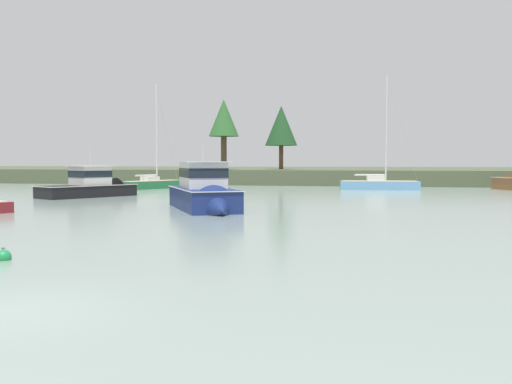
% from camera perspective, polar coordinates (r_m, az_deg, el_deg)
% --- Properties ---
extents(ground_plane, '(495.02, 495.02, 0.00)m').
position_cam_1_polar(ground_plane, '(13.58, -22.74, -10.63)').
color(ground_plane, gray).
extents(far_shore_bank, '(222.76, 43.40, 1.96)m').
position_cam_1_polar(far_shore_bank, '(94.31, 6.87, 1.74)').
color(far_shore_bank, '#4C563D').
rests_on(far_shore_bank, ground).
extents(cruiser_black, '(7.30, 9.88, 5.51)m').
position_cam_1_polar(cruiser_black, '(53.42, -15.26, 0.22)').
color(cruiser_black, black).
rests_on(cruiser_black, ground).
extents(sailboat_skyblue, '(8.60, 3.10, 12.97)m').
position_cam_1_polar(sailboat_skyblue, '(64.78, 11.96, 0.46)').
color(sailboat_skyblue, '#669ECC').
rests_on(sailboat_skyblue, ground).
extents(cruiser_navy, '(7.38, 10.24, 5.20)m').
position_cam_1_polar(cruiser_navy, '(37.29, -4.95, -0.64)').
color(cruiser_navy, navy).
rests_on(cruiser_navy, ground).
extents(sailboat_green, '(5.43, 8.11, 12.45)m').
position_cam_1_polar(sailboat_green, '(66.83, -10.08, 0.55)').
color(sailboat_green, '#236B3D').
rests_on(sailboat_green, ground).
extents(mooring_buoy_green, '(0.50, 0.50, 0.55)m').
position_cam_1_polar(mooring_buoy_green, '(20.32, -23.50, -5.87)').
color(mooring_buoy_green, '#1E8C47').
rests_on(mooring_buoy_green, ground).
extents(shore_tree_right, '(4.54, 4.54, 8.88)m').
position_cam_1_polar(shore_tree_right, '(82.20, 2.48, 6.46)').
color(shore_tree_right, brown).
rests_on(shore_tree_right, far_shore_bank).
extents(shore_tree_center_left, '(4.16, 4.16, 9.65)m').
position_cam_1_polar(shore_tree_center_left, '(80.95, -3.18, 7.14)').
color(shore_tree_center_left, brown).
rests_on(shore_tree_center_left, far_shore_bank).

